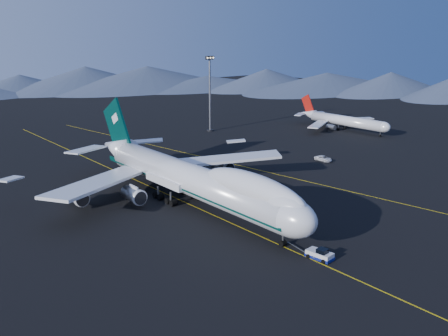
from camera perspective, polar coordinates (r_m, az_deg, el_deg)
ground at (r=104.02m, az=-3.70°, el=-4.28°), size 500.00×500.00×0.00m
taxiway_line_main at (r=104.02m, az=-3.70°, el=-4.28°), size 0.25×220.00×0.01m
taxiway_line_side at (r=129.56m, az=4.66°, el=-0.39°), size 28.08×198.09×0.01m
boeing_747 at (r=102.28m, az=-3.77°, el=-1.20°), size 59.62×72.43×19.37m
pushback_tug at (r=81.38m, az=10.88°, el=-9.76°), size 2.95×4.60×1.89m
second_jet at (r=190.42m, az=13.42°, el=5.30°), size 36.14×40.82×11.62m
service_van at (r=142.37m, az=11.28°, el=1.07°), size 2.39×5.18×1.44m
floodlight_mast at (r=181.89m, az=-1.62°, el=8.49°), size 3.33×2.50×26.97m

